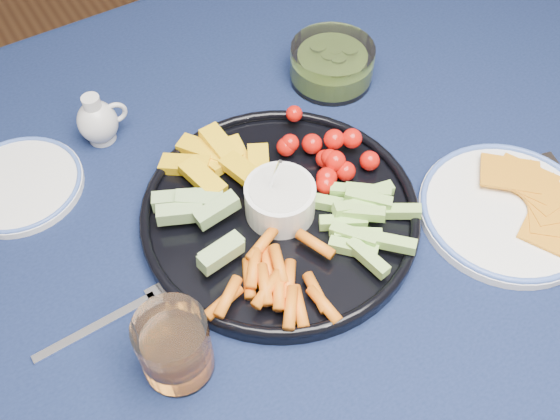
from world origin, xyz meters
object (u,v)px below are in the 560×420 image
creamer_pitcher (98,121)px  pickle_bowl (332,65)px  side_plate_extra (19,184)px  dining_table (325,218)px  cheese_plate (508,209)px  juice_tumbler (175,349)px  crudite_platter (278,210)px

creamer_pitcher → pickle_bowl: size_ratio=0.61×
side_plate_extra → dining_table: bearing=-30.1°
cheese_plate → pickle_bowl: bearing=97.4°
creamer_pitcher → cheese_plate: 0.58m
cheese_plate → juice_tumbler: size_ratio=2.47×
side_plate_extra → pickle_bowl: bearing=-4.7°
dining_table → juice_tumbler: bearing=-155.6°
dining_table → juice_tumbler: (-0.30, -0.13, 0.13)m
cheese_plate → juice_tumbler: bearing=175.2°
dining_table → crudite_platter: bearing=-168.0°
crudite_platter → pickle_bowl: size_ratio=2.80×
juice_tumbler → side_plate_extra: size_ratio=0.54×
dining_table → crudite_platter: size_ratio=4.53×
dining_table → cheese_plate: 0.26m
dining_table → cheese_plate: (0.17, -0.17, 0.10)m
cheese_plate → side_plate_extra: (-0.54, 0.39, -0.00)m
dining_table → creamer_pitcher: creamer_pitcher is taller
crudite_platter → creamer_pitcher: 0.30m
crudite_platter → side_plate_extra: crudite_platter is taller
side_plate_extra → crudite_platter: bearing=-40.5°
creamer_pitcher → side_plate_extra: creamer_pitcher is taller
juice_tumbler → crudite_platter: bearing=29.5°
juice_tumbler → side_plate_extra: juice_tumbler is taller
crudite_platter → pickle_bowl: 0.29m
creamer_pitcher → juice_tumbler: 0.38m
cheese_plate → side_plate_extra: 0.67m
side_plate_extra → creamer_pitcher: bearing=12.0°
creamer_pitcher → juice_tumbler: juice_tumbler is taller
crudite_platter → pickle_bowl: crudite_platter is taller
creamer_pitcher → side_plate_extra: bearing=-168.0°
juice_tumbler → pickle_bowl: bearing=36.3°
dining_table → pickle_bowl: (0.12, 0.18, 0.12)m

